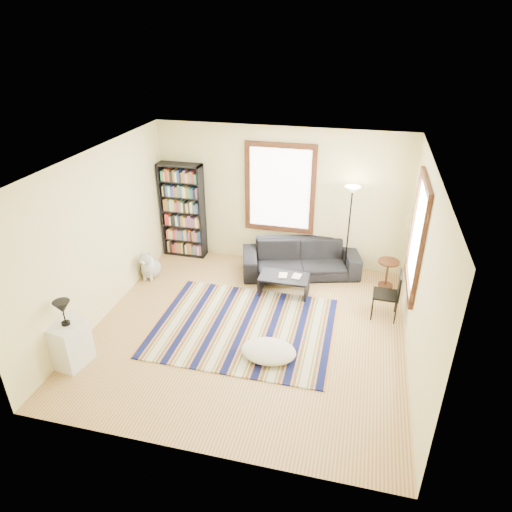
% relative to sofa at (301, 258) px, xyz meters
% --- Properties ---
extents(floor, '(5.00, 5.00, 0.10)m').
position_rel_sofa_xyz_m(floor, '(-0.53, -2.05, -0.38)').
color(floor, tan).
rests_on(floor, ground).
extents(ceiling, '(5.00, 5.00, 0.10)m').
position_rel_sofa_xyz_m(ceiling, '(-0.53, -2.05, 2.52)').
color(ceiling, white).
rests_on(ceiling, floor).
extents(wall_back, '(5.00, 0.10, 2.80)m').
position_rel_sofa_xyz_m(wall_back, '(-0.53, 0.50, 1.07)').
color(wall_back, beige).
rests_on(wall_back, floor).
extents(wall_front, '(5.00, 0.10, 2.80)m').
position_rel_sofa_xyz_m(wall_front, '(-0.53, -4.60, 1.07)').
color(wall_front, beige).
rests_on(wall_front, floor).
extents(wall_left, '(0.10, 5.00, 2.80)m').
position_rel_sofa_xyz_m(wall_left, '(-3.08, -2.05, 1.07)').
color(wall_left, beige).
rests_on(wall_left, floor).
extents(wall_right, '(0.10, 5.00, 2.80)m').
position_rel_sofa_xyz_m(wall_right, '(2.02, -2.05, 1.07)').
color(wall_right, beige).
rests_on(wall_right, floor).
extents(window_back, '(1.20, 0.06, 1.60)m').
position_rel_sofa_xyz_m(window_back, '(-0.53, 0.42, 1.27)').
color(window_back, white).
rests_on(window_back, wall_back).
extents(window_right, '(0.06, 1.20, 1.60)m').
position_rel_sofa_xyz_m(window_right, '(1.94, -1.25, 1.27)').
color(window_right, white).
rests_on(window_right, wall_right).
extents(rug, '(2.94, 2.35, 0.02)m').
position_rel_sofa_xyz_m(rug, '(-0.62, -2.03, -0.32)').
color(rug, '#0B103A').
rests_on(rug, floor).
extents(sofa, '(1.47, 2.44, 0.67)m').
position_rel_sofa_xyz_m(sofa, '(0.00, 0.00, 0.00)').
color(sofa, black).
rests_on(sofa, floor).
extents(bookshelf, '(0.90, 0.30, 2.00)m').
position_rel_sofa_xyz_m(bookshelf, '(-2.55, 0.27, 0.67)').
color(bookshelf, black).
rests_on(bookshelf, floor).
extents(coffee_table, '(1.00, 0.73, 0.36)m').
position_rel_sofa_xyz_m(coffee_table, '(-0.18, -0.83, -0.15)').
color(coffee_table, black).
rests_on(coffee_table, floor).
extents(book_a, '(0.22, 0.17, 0.02)m').
position_rel_sofa_xyz_m(book_a, '(-0.28, -0.83, 0.04)').
color(book_a, beige).
rests_on(book_a, coffee_table).
extents(book_b, '(0.18, 0.23, 0.02)m').
position_rel_sofa_xyz_m(book_b, '(-0.03, -0.78, 0.04)').
color(book_b, beige).
rests_on(book_b, coffee_table).
extents(floor_cushion, '(0.97, 0.82, 0.21)m').
position_rel_sofa_xyz_m(floor_cushion, '(-0.06, -2.66, -0.23)').
color(floor_cushion, beige).
rests_on(floor_cushion, floor).
extents(floor_lamp, '(0.36, 0.36, 1.86)m').
position_rel_sofa_xyz_m(floor_lamp, '(0.87, 0.10, 0.60)').
color(floor_lamp, black).
rests_on(floor_lamp, floor).
extents(side_table, '(0.50, 0.50, 0.54)m').
position_rel_sofa_xyz_m(side_table, '(1.67, -0.11, -0.06)').
color(side_table, '#3F220F').
rests_on(side_table, floor).
extents(folding_chair, '(0.44, 0.42, 0.86)m').
position_rel_sofa_xyz_m(folding_chair, '(1.62, -1.15, 0.10)').
color(folding_chair, black).
rests_on(folding_chair, floor).
extents(white_cabinet, '(0.45, 0.55, 0.70)m').
position_rel_sofa_xyz_m(white_cabinet, '(-2.83, -3.48, 0.02)').
color(white_cabinet, silver).
rests_on(white_cabinet, floor).
extents(table_lamp, '(0.30, 0.30, 0.38)m').
position_rel_sofa_xyz_m(table_lamp, '(-2.83, -3.48, 0.56)').
color(table_lamp, black).
rests_on(table_lamp, white_cabinet).
extents(dog, '(0.45, 0.61, 0.59)m').
position_rel_sofa_xyz_m(dog, '(-2.85, -0.83, -0.04)').
color(dog, silver).
rests_on(dog, floor).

